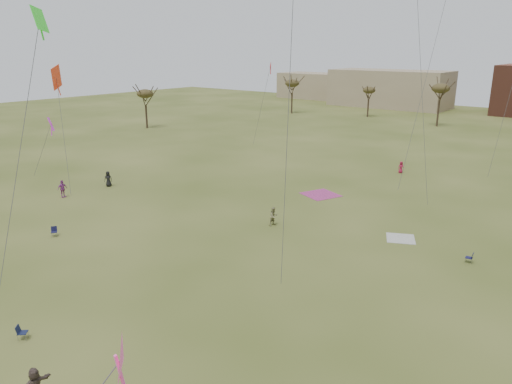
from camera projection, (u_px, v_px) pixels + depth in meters
The scene contains 14 objects.
ground at pixel (133, 322), 29.61m from camera, with size 260.00×260.00×0.00m, color #3B4917.
spectator_fore_b at pixel (274, 216), 45.38m from camera, with size 0.87×0.68×1.78m, color #837F53.
flyer_mid_a at pixel (108, 179), 58.11m from camera, with size 0.91×0.59×1.86m, color black.
spectator_mid_d at pixel (62, 189), 53.84m from camera, with size 1.16×0.48×1.97m, color #9E4297.
flyer_far_b at pixel (401, 167), 64.35m from camera, with size 0.77×0.50×1.57m, color #A51C3D.
blanket_cream at pixel (401, 239), 42.45m from camera, with size 2.39×2.39×0.03m, color beige.
blanket_plum at pixel (321, 195), 55.08m from camera, with size 3.60×3.60×0.03m, color #AD357A.
camp_chair_left at pixel (54, 234), 42.90m from camera, with size 0.73×0.72×0.87m.
camp_chair_center at pixel (23, 335), 27.79m from camera, with size 0.74×0.74×0.87m.
camp_chair_right at pixel (469, 260), 37.65m from camera, with size 0.60×0.56×0.87m.
kites_aloft at pixel (406, 12), 42.57m from camera, with size 66.60×62.28×26.33m.
tree_line at pixel (474, 99), 88.29m from camera, with size 117.44×49.32×8.91m.
building_tan at pixel (390, 89), 134.97m from camera, with size 32.00×14.00×10.00m, color #937F60.
building_tan_west at pixel (312, 86), 158.50m from camera, with size 20.00×12.00×8.00m, color #937F60.
Camera 1 is at (22.21, -15.58, 16.14)m, focal length 33.95 mm.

